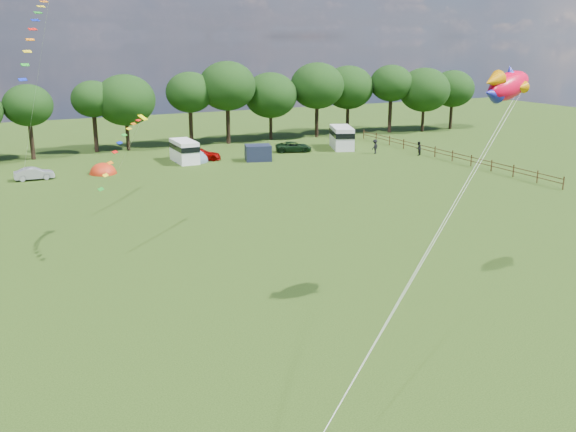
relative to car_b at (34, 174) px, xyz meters
name	(u,v)px	position (x,y,z in m)	size (l,w,h in m)	color
ground_plane	(368,348)	(9.96, -42.87, -0.60)	(180.00, 180.00, 0.00)	black
tree_line	(156,96)	(15.27, 12.12, 5.75)	(102.98, 10.98, 10.27)	black
fence	(444,153)	(41.96, -8.37, 0.10)	(0.12, 33.12, 1.20)	#472D19
car_b	(34,174)	(0.00, 0.00, 0.00)	(1.26, 3.38, 1.19)	#999AA1
car_c	(200,154)	(17.32, 2.64, 0.07)	(1.86, 4.42, 1.33)	#920402
car_d	(294,147)	(29.03, 3.07, 0.00)	(1.98, 4.38, 1.19)	black
campervan_c	(184,150)	(15.54, 2.53, 0.67)	(2.06, 4.81, 2.36)	white
campervan_d	(342,137)	(35.39, 2.76, 0.82)	(4.06, 5.83, 2.63)	silver
tent_orange	(103,173)	(6.41, 0.06, -0.57)	(2.70, 2.96, 2.11)	red
tent_greyblue	(192,161)	(16.35, 2.53, -0.58)	(3.72, 4.07, 2.77)	slate
awning_navy	(258,153)	(23.06, -0.18, 0.26)	(2.74, 2.23, 1.72)	#191F34
fish_kite	(505,86)	(18.17, -41.24, 10.33)	(3.66, 1.96, 1.91)	#EF0228
streamer_kite_a	(38,21)	(0.25, -16.06, 13.54)	(3.40, 5.54, 5.78)	yellow
streamer_kite_b	(126,139)	(3.90, -24.34, 6.41)	(4.23, 4.67, 3.79)	#FCFF00
walker_a	(418,148)	(40.86, -5.26, 0.20)	(0.78, 0.48, 1.60)	black
walker_b	(375,147)	(36.93, -2.23, 0.24)	(1.08, 0.50, 1.67)	black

